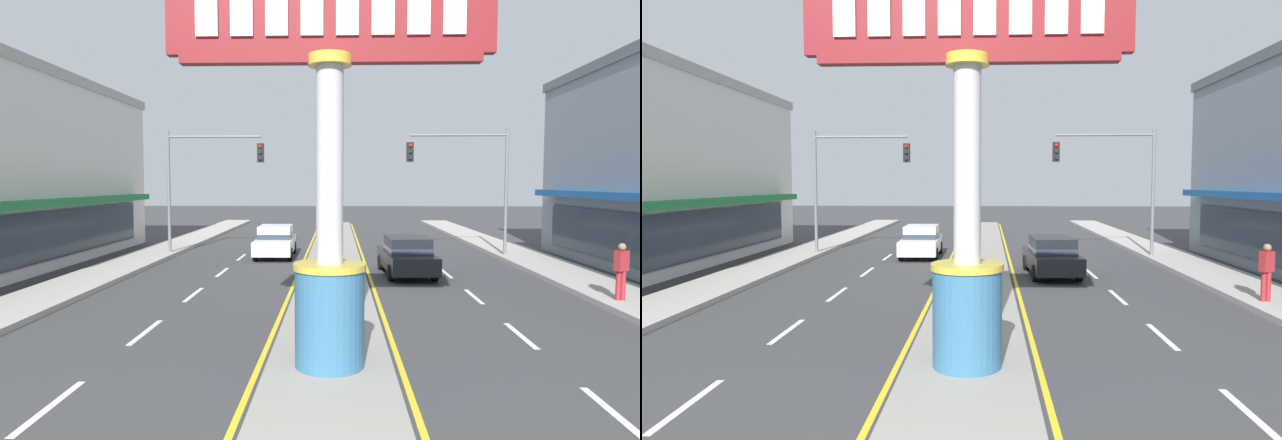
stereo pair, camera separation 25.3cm
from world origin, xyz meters
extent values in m
cube|color=gray|center=(0.00, 18.00, 0.07)|extent=(2.45, 52.00, 0.14)
cube|color=#ADA89E|center=(-8.96, 16.00, 0.09)|extent=(2.27, 60.00, 0.18)
cube|color=#ADA89E|center=(8.96, 16.00, 0.09)|extent=(2.27, 60.00, 0.18)
cube|color=silver|center=(-4.53, 4.80, 0.00)|extent=(0.14, 2.20, 0.01)
cube|color=silver|center=(-4.53, 9.20, 0.00)|extent=(0.14, 2.20, 0.01)
cube|color=silver|center=(-4.53, 13.60, 0.00)|extent=(0.14, 2.20, 0.01)
cube|color=silver|center=(-4.53, 18.00, 0.00)|extent=(0.14, 2.20, 0.01)
cube|color=silver|center=(-4.53, 22.40, 0.00)|extent=(0.14, 2.20, 0.01)
cube|color=silver|center=(-4.53, 26.80, 0.00)|extent=(0.14, 2.20, 0.01)
cube|color=silver|center=(-4.53, 31.20, 0.00)|extent=(0.14, 2.20, 0.01)
cube|color=silver|center=(4.53, 4.80, 0.00)|extent=(0.14, 2.20, 0.01)
cube|color=silver|center=(4.53, 9.20, 0.00)|extent=(0.14, 2.20, 0.01)
cube|color=silver|center=(4.53, 13.60, 0.00)|extent=(0.14, 2.20, 0.01)
cube|color=silver|center=(4.53, 18.00, 0.00)|extent=(0.14, 2.20, 0.01)
cube|color=silver|center=(4.53, 22.40, 0.00)|extent=(0.14, 2.20, 0.01)
cube|color=silver|center=(4.53, 26.80, 0.00)|extent=(0.14, 2.20, 0.01)
cube|color=silver|center=(4.53, 31.20, 0.00)|extent=(0.14, 2.20, 0.01)
cube|color=yellow|center=(-1.41, 18.00, 0.00)|extent=(0.12, 52.00, 0.01)
cube|color=yellow|center=(1.41, 18.00, 0.00)|extent=(0.12, 52.00, 0.01)
cylinder|color=#33668C|center=(0.00, 6.51, 1.07)|extent=(1.33, 1.33, 1.86)
cylinder|color=gold|center=(0.00, 6.51, 2.06)|extent=(1.39, 1.39, 0.12)
cylinder|color=#B7B7BC|center=(0.00, 6.51, 3.99)|extent=(0.51, 0.51, 3.99)
cylinder|color=gold|center=(0.00, 6.51, 5.89)|extent=(0.82, 0.82, 0.20)
cube|color=maroon|center=(0.00, 6.51, 6.68)|extent=(6.03, 0.24, 1.38)
cube|color=maroon|center=(0.00, 6.51, 5.91)|extent=(5.55, 0.29, 0.16)
cube|color=white|center=(-2.24, 6.36, 6.68)|extent=(0.41, 0.06, 0.76)
cube|color=white|center=(-1.60, 6.36, 6.68)|extent=(0.41, 0.06, 0.76)
cube|color=white|center=(-0.96, 6.36, 6.68)|extent=(0.41, 0.06, 0.76)
cube|color=white|center=(-0.32, 6.36, 6.68)|extent=(0.41, 0.06, 0.76)
cube|color=white|center=(0.32, 6.36, 6.68)|extent=(0.41, 0.06, 0.76)
cube|color=white|center=(0.96, 6.36, 6.68)|extent=(0.41, 0.06, 0.76)
cube|color=white|center=(1.60, 6.36, 6.68)|extent=(0.41, 0.06, 0.76)
cube|color=white|center=(2.24, 6.36, 6.68)|extent=(0.41, 0.06, 0.76)
cube|color=#1E7038|center=(-11.11, 17.50, 2.84)|extent=(0.90, 19.21, 0.30)
cube|color=#283342|center=(-11.52, 17.50, 1.50)|extent=(0.08, 18.53, 2.00)
cube|color=#195193|center=(10.80, 16.90, 3.14)|extent=(0.90, 15.36, 0.30)
cube|color=#283342|center=(11.21, 16.90, 1.50)|extent=(0.08, 14.82, 2.00)
cylinder|color=slate|center=(-8.23, 22.99, 3.10)|extent=(0.16, 0.16, 6.20)
cylinder|color=slate|center=(-5.92, 22.99, 5.90)|extent=(4.62, 0.12, 0.12)
cube|color=black|center=(-3.61, 22.83, 5.09)|extent=(0.32, 0.24, 0.92)
sphere|color=red|center=(-3.61, 22.69, 5.39)|extent=(0.17, 0.17, 0.17)
sphere|color=black|center=(-3.61, 22.69, 5.09)|extent=(0.17, 0.17, 0.17)
sphere|color=black|center=(-3.61, 22.69, 4.79)|extent=(0.17, 0.17, 0.17)
cylinder|color=slate|center=(8.23, 22.48, 3.10)|extent=(0.16, 0.16, 6.20)
cylinder|color=slate|center=(5.92, 22.48, 5.90)|extent=(4.62, 0.12, 0.12)
cube|color=black|center=(3.61, 22.32, 5.09)|extent=(0.32, 0.24, 0.92)
sphere|color=red|center=(3.61, 22.18, 5.39)|extent=(0.17, 0.17, 0.17)
sphere|color=black|center=(3.61, 22.18, 5.09)|extent=(0.17, 0.17, 0.17)
sphere|color=black|center=(3.61, 22.18, 4.79)|extent=(0.17, 0.17, 0.17)
cube|color=white|center=(-2.88, 22.59, 0.60)|extent=(1.81, 4.32, 0.66)
cube|color=white|center=(-2.88, 22.76, 1.23)|extent=(1.57, 2.17, 0.60)
cube|color=#283342|center=(-2.88, 22.76, 1.05)|extent=(1.61, 2.19, 0.24)
cylinder|color=black|center=(-2.05, 21.27, 0.31)|extent=(0.23, 0.62, 0.62)
cylinder|color=black|center=(-3.67, 21.25, 0.31)|extent=(0.23, 0.62, 0.62)
cylinder|color=black|center=(-2.08, 23.93, 0.31)|extent=(0.23, 0.62, 0.62)
cylinder|color=black|center=(-3.70, 23.91, 0.31)|extent=(0.23, 0.62, 0.62)
cube|color=black|center=(2.88, 17.59, 0.60)|extent=(2.00, 4.39, 0.66)
cube|color=black|center=(2.89, 17.42, 1.23)|extent=(1.67, 2.23, 0.60)
cube|color=#283342|center=(2.89, 17.42, 1.05)|extent=(1.70, 2.26, 0.24)
cylinder|color=black|center=(1.99, 18.88, 0.31)|extent=(0.25, 0.63, 0.62)
cylinder|color=black|center=(3.61, 18.97, 0.31)|extent=(0.25, 0.63, 0.62)
cylinder|color=black|center=(2.14, 16.22, 0.31)|extent=(0.25, 0.63, 0.62)
cylinder|color=black|center=(3.76, 16.31, 0.31)|extent=(0.25, 0.63, 0.62)
cylinder|color=maroon|center=(8.43, 12.38, 0.62)|extent=(0.14, 0.14, 0.87)
cylinder|color=maroon|center=(8.57, 12.38, 0.62)|extent=(0.14, 0.14, 0.87)
cube|color=maroon|center=(8.50, 12.38, 1.35)|extent=(0.46, 0.38, 0.60)
sphere|color=#8C6647|center=(8.50, 12.38, 1.76)|extent=(0.22, 0.22, 0.22)
camera|label=1|loc=(0.14, -3.60, 3.64)|focal=30.30mm
camera|label=2|loc=(0.39, -3.59, 3.64)|focal=30.30mm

